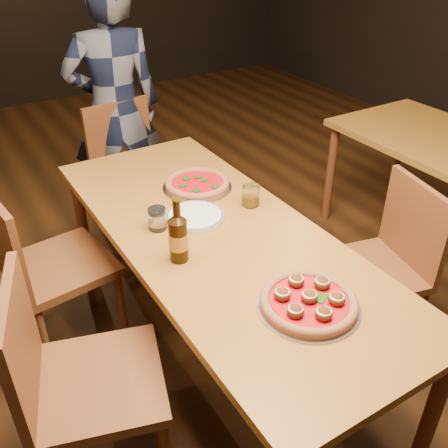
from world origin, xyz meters
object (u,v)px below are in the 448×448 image
chair_main_nw (98,381)px  water_glass (157,219)px  beer_bottle (178,239)px  plate_stack (195,217)px  amber_glass (251,195)px  pizza_margherita (197,184)px  pizza_meatball (309,301)px  diner (115,110)px  chair_main_e (370,270)px  chair_main_sw (60,265)px  chair_end (137,177)px  table_main (218,246)px

chair_main_nw → water_glass: chair_main_nw is taller
chair_main_nw → beer_bottle: (0.44, 0.19, 0.35)m
plate_stack → amber_glass: 0.28m
pizza_margherita → pizza_meatball: bearing=-95.8°
chair_main_nw → pizza_margherita: 1.07m
pizza_meatball → water_glass: size_ratio=3.70×
pizza_meatball → diner: size_ratio=0.22×
chair_main_nw → chair_main_e: (1.34, -0.02, -0.03)m
chair_main_sw → chair_end: size_ratio=1.03×
water_glass → diner: bearing=76.3°
chair_main_sw → amber_glass: (0.84, -0.37, 0.31)m
pizza_margherita → amber_glass: size_ratio=3.43×
plate_stack → amber_glass: (0.28, -0.02, 0.04)m
pizza_margherita → plate_stack: pizza_margherita is taller
chair_main_e → pizza_margherita: chair_main_e is taller
pizza_margherita → diner: bearing=90.5°
chair_main_e → water_glass: 1.04m
amber_glass → chair_main_e: bearing=-44.3°
table_main → diner: diner is taller
chair_end → plate_stack: (-0.14, -1.03, 0.29)m
chair_end → chair_main_e: bearing=-74.5°
chair_end → beer_bottle: bearing=-110.6°
pizza_meatball → amber_glass: bearing=71.8°
chair_main_sw → pizza_meatball: 1.26m
table_main → plate_stack: plate_stack is taller
chair_main_e → diner: 1.87m
table_main → amber_glass: size_ratio=20.08×
plate_stack → chair_end: bearing=82.4°
chair_main_sw → chair_main_nw: bearing=166.8°
pizza_margherita → beer_bottle: beer_bottle is taller
chair_main_e → beer_bottle: bearing=-89.4°
table_main → chair_main_e: bearing=-23.1°
amber_glass → diner: (-0.14, 1.34, 0.03)m
chair_main_e → amber_glass: chair_main_e is taller
beer_bottle → chair_main_nw: bearing=-157.0°
chair_main_sw → plate_stack: bearing=-129.2°
pizza_meatball → diner: diner is taller
table_main → amber_glass: 0.31m
chair_main_sw → plate_stack: chair_main_sw is taller
chair_end → plate_stack: chair_end is taller
pizza_margherita → plate_stack: (-0.15, -0.25, -0.01)m
amber_glass → diner: bearing=95.9°
beer_bottle → water_glass: beer_bottle is taller
water_glass → chair_main_nw: bearing=-136.7°
pizza_meatball → pizza_margherita: 0.97m
diner → pizza_meatball: bearing=97.6°
pizza_margherita → chair_main_e: bearing=-51.3°
table_main → beer_bottle: beer_bottle is taller
chair_main_e → amber_glass: size_ratio=9.34×
chair_main_sw → pizza_meatball: (0.61, -1.07, 0.29)m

